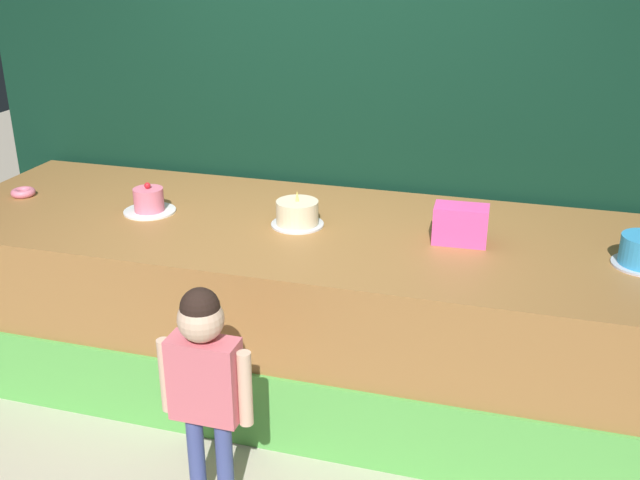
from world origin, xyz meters
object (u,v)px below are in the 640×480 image
object	(u,v)px
donut	(23,192)
cake_center	(297,214)
cake_left	(149,202)
child_figure	(204,372)
pink_box	(460,224)

from	to	relation	value
donut	cake_center	world-z (taller)	cake_center
cake_left	cake_center	size ratio (longest dim) A/B	1.03
child_figure	cake_left	distance (m)	1.33
cake_left	cake_center	distance (m)	0.82
child_figure	cake_left	size ratio (longest dim) A/B	3.71
pink_box	cake_left	xyz separation A→B (m)	(-1.63, -0.04, -0.03)
pink_box	donut	size ratio (longest dim) A/B	1.91
cake_left	cake_center	bearing A→B (deg)	2.58
pink_box	cake_left	distance (m)	1.64
child_figure	pink_box	bearing A→B (deg)	51.47
donut	cake_center	size ratio (longest dim) A/B	0.50
pink_box	cake_center	xyz separation A→B (m)	(-0.82, -0.00, -0.03)
cake_left	pink_box	bearing A→B (deg)	1.40
cake_left	cake_center	world-z (taller)	cake_center
pink_box	child_figure	bearing A→B (deg)	-128.53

